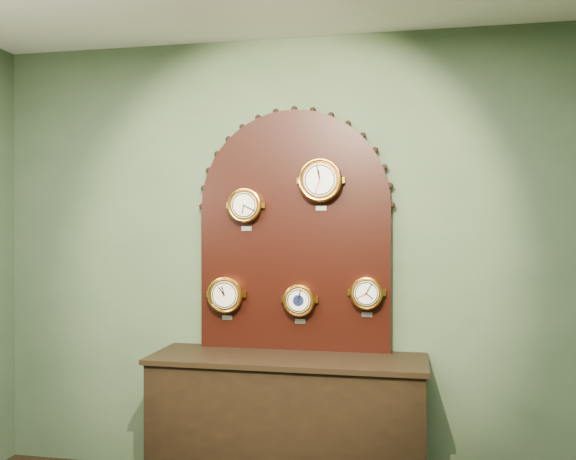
% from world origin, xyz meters
% --- Properties ---
extents(wall_back, '(4.00, 0.00, 4.00)m').
position_xyz_m(wall_back, '(0.00, 2.50, 1.40)').
color(wall_back, '#41573B').
rests_on(wall_back, ground).
extents(shop_counter, '(1.60, 0.50, 0.80)m').
position_xyz_m(shop_counter, '(0.00, 2.23, 0.40)').
color(shop_counter, black).
rests_on(shop_counter, ground_plane).
extents(display_board, '(1.26, 0.06, 1.53)m').
position_xyz_m(display_board, '(0.00, 2.45, 1.63)').
color(display_board, black).
rests_on(display_board, shop_counter).
extents(roman_clock, '(0.22, 0.08, 0.27)m').
position_xyz_m(roman_clock, '(-0.30, 2.38, 1.73)').
color(roman_clock, orange).
rests_on(roman_clock, display_board).
extents(arabic_clock, '(0.27, 0.08, 0.32)m').
position_xyz_m(arabic_clock, '(0.18, 2.38, 1.88)').
color(arabic_clock, orange).
rests_on(arabic_clock, display_board).
extents(hygrometer, '(0.23, 0.08, 0.28)m').
position_xyz_m(hygrometer, '(-0.43, 2.38, 1.17)').
color(hygrometer, orange).
rests_on(hygrometer, display_board).
extents(barometer, '(0.20, 0.08, 0.25)m').
position_xyz_m(barometer, '(0.04, 2.38, 1.15)').
color(barometer, orange).
rests_on(barometer, display_board).
extents(tide_clock, '(0.20, 0.08, 0.25)m').
position_xyz_m(tide_clock, '(0.46, 2.38, 1.20)').
color(tide_clock, orange).
rests_on(tide_clock, display_board).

